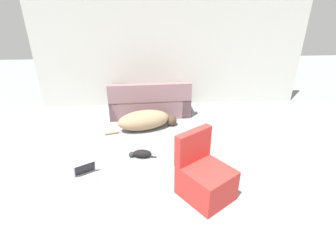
{
  "coord_description": "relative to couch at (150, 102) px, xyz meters",
  "views": [
    {
      "loc": [
        -0.48,
        -2.15,
        2.64
      ],
      "look_at": [
        -0.22,
        1.94,
        0.56
      ],
      "focal_mm": 28.0,
      "sensor_mm": 36.0,
      "label": 1
    }
  ],
  "objects": [
    {
      "name": "laptop_open",
      "position": [
        -1.02,
        -2.45,
        -0.21
      ],
      "size": [
        0.44,
        0.42,
        0.23
      ],
      "rotation": [
        0.0,
        0.0,
        0.53
      ],
      "color": "#B7B7BC",
      "rests_on": "ground_plane"
    },
    {
      "name": "side_chair",
      "position": [
        0.77,
        -2.98,
        0.03
      ],
      "size": [
        0.89,
        0.91,
        0.96
      ],
      "rotation": [
        0.0,
        0.0,
        0.62
      ],
      "color": "#B72D28",
      "rests_on": "ground_plane"
    },
    {
      "name": "wall_back",
      "position": [
        0.55,
        0.6,
        1.05
      ],
      "size": [
        6.61,
        0.06,
        2.66
      ],
      "color": "beige",
      "rests_on": "ground_plane"
    },
    {
      "name": "couch",
      "position": [
        0.0,
        0.0,
        0.0
      ],
      "size": [
        1.92,
        0.98,
        0.85
      ],
      "rotation": [
        0.0,
        0.0,
        3.19
      ],
      "color": "gray",
      "rests_on": "ground_plane"
    },
    {
      "name": "dog",
      "position": [
        -0.1,
        -0.84,
        -0.07
      ],
      "size": [
        1.57,
        0.74,
        0.43
      ],
      "rotation": [
        0.0,
        0.0,
        0.26
      ],
      "color": "#A38460",
      "rests_on": "ground_plane"
    },
    {
      "name": "cat",
      "position": [
        -0.16,
        -1.94,
        -0.21
      ],
      "size": [
        0.5,
        0.19,
        0.15
      ],
      "rotation": [
        0.0,
        0.0,
        3.02
      ],
      "color": "black",
      "rests_on": "ground_plane"
    },
    {
      "name": "ground_plane",
      "position": [
        0.55,
        -3.78,
        -0.28
      ],
      "size": [
        20.0,
        20.0,
        0.0
      ],
      "primitive_type": "plane",
      "color": "gray"
    }
  ]
}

